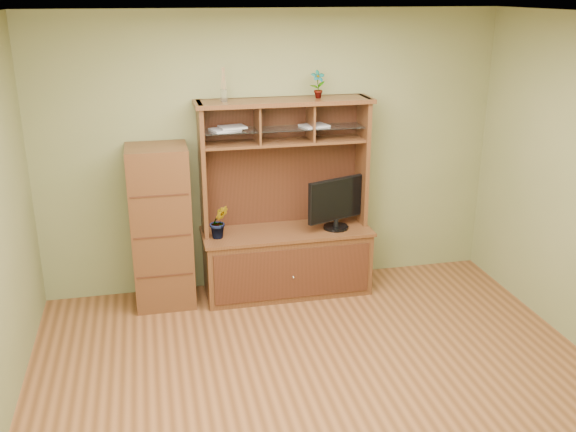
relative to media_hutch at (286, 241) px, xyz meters
name	(u,v)px	position (x,y,z in m)	size (l,w,h in m)	color
room	(329,222)	(-0.08, -1.73, 0.83)	(4.54, 4.04, 2.74)	brown
media_hutch	(286,241)	(0.00, 0.00, 0.00)	(1.66, 0.61, 1.90)	#462714
monitor	(336,202)	(0.48, -0.08, 0.39)	(0.61, 0.27, 0.50)	black
orchid_plant	(219,222)	(-0.66, -0.08, 0.29)	(0.18, 0.14, 0.32)	#2E561D
top_plant	(318,84)	(0.32, 0.08, 1.51)	(0.14, 0.09, 0.26)	#326E26
reed_diffuser	(224,88)	(-0.56, 0.08, 1.50)	(0.06, 0.06, 0.31)	silver
magazines	(257,128)	(-0.26, 0.08, 1.13)	(1.14, 0.26, 0.04)	silver
side_cabinet	(161,227)	(-1.19, 0.00, 0.25)	(0.55, 0.50, 1.54)	#462714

